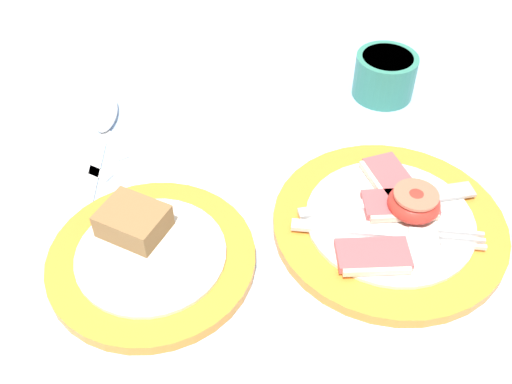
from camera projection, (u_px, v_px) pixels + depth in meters
ground_plane at (316, 258)px, 0.58m from camera, size 3.00×3.00×0.00m
breakfast_plate at (391, 221)px, 0.60m from camera, size 0.23×0.23×0.04m
bread_plate at (150, 254)px, 0.57m from camera, size 0.20×0.20×0.04m
sugar_cup at (385, 74)px, 0.75m from camera, size 0.08×0.08×0.06m
teaspoon_by_saucer at (127, 183)px, 0.64m from camera, size 0.15×0.15×0.01m
teaspoon_near_cup at (132, 168)px, 0.66m from camera, size 0.07×0.19×0.01m
teaspoon_stray at (103, 129)px, 0.71m from camera, size 0.07×0.19×0.01m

